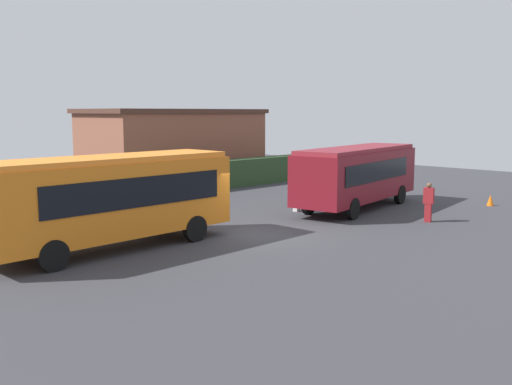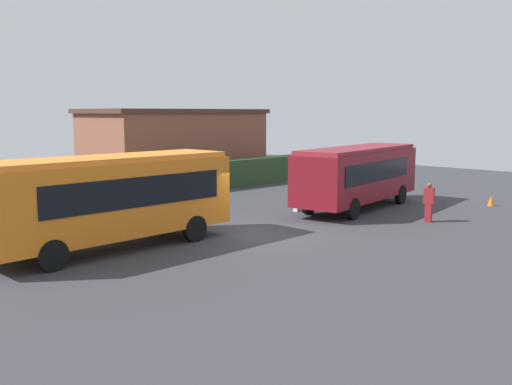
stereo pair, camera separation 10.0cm
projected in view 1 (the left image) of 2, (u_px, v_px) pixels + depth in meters
The scene contains 9 objects.
ground_plane at pixel (256, 234), 23.04m from camera, with size 64.00×64.00×0.00m, color #38383D.
bus_orange at pixel (111, 197), 20.25m from camera, with size 9.37×2.75×3.33m.
bus_maroon at pixel (357, 173), 28.93m from camera, with size 9.42×3.91×3.12m.
person_left at pixel (32, 215), 21.74m from camera, with size 0.53×0.45×1.86m.
person_center at pixel (297, 191), 28.26m from camera, with size 0.51×0.34×1.87m.
person_right at pixel (429, 201), 25.54m from camera, with size 0.37×0.49×1.76m.
hedge_row at pixel (105, 186), 30.91m from camera, with size 44.00×1.14×1.78m, color #2D4828.
depot_building at pixel (174, 145), 40.35m from camera, with size 12.54×6.44×5.08m.
traffic_cone at pixel (490, 200), 30.04m from camera, with size 0.36×0.36×0.60m, color orange.
Camera 1 is at (-16.01, -15.93, 4.86)m, focal length 40.32 mm.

